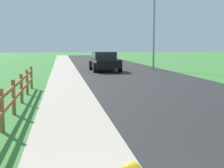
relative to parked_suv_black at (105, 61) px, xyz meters
The scene contains 7 objects.
ground_plane 3.61m from the parked_suv_black, 124.60° to the left, with size 120.00×120.00×0.00m, color #41833A.
road_asphalt 5.18m from the parked_suv_black, 73.06° to the left, with size 7.00×66.00×0.01m, color #292929.
curb_concrete 7.05m from the parked_suv_black, 135.57° to the left, with size 6.00×66.00×0.01m, color #BFAF9C.
grass_verge 8.18m from the parked_suv_black, 142.97° to the left, with size 5.00×66.00×0.00m, color #41833A.
rail_fence 16.63m from the parked_suv_black, 106.12° to the right, with size 0.11×13.30×1.01m.
parked_suv_black is the anchor object (origin of this frame).
street_lamp 5.03m from the parked_suv_black, ahead, with size 1.17×0.20×6.19m.
Camera 1 is at (-1.27, -2.30, 1.98)m, focal length 51.87 mm.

